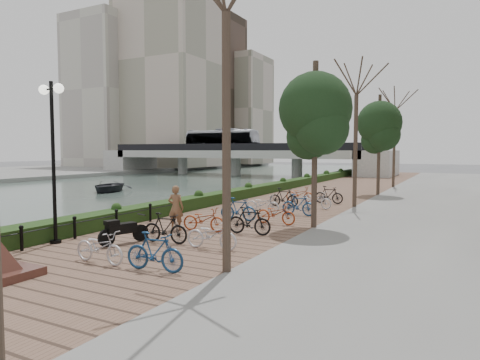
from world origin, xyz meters
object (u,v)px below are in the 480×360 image
Objects in this scene: pedestrian at (176,208)px; boat at (108,186)px; lamppost at (52,128)px; motorcycle at (124,230)px.

pedestrian is 0.38× the size of boat.
pedestrian is (2.09, 3.77, -2.90)m from lamppost.
lamppost is 23.17m from boat.
motorcycle is at bearing -67.67° from boat.
lamppost is 1.18× the size of boat.
lamppost is 4.00m from motorcycle.
motorcycle is 0.34× the size of boat.
pedestrian reaches higher than boat.
lamppost is 3.07× the size of pedestrian.
boat is (-14.95, 17.29, -3.78)m from lamppost.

